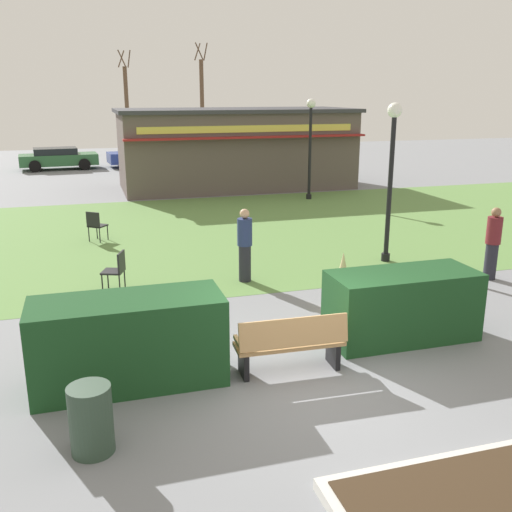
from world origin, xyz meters
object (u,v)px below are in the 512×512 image
object	(u,v)px
park_bench	(291,344)
tree_right_bg	(127,109)
person_standing	(493,243)
parked_car_center_slot	(144,155)
lamppost_far	(310,137)
cafe_chair_east	(96,224)
person_strolling	(245,245)
trash_bin	(91,420)
parked_car_west_slot	(58,158)
food_kiosk	(236,148)
tree_left_bg	(202,106)
cafe_chair_west	(117,268)
lamppost_mid	(391,163)

from	to	relation	value
park_bench	tree_right_bg	distance (m)	34.43
person_standing	parked_car_center_slot	size ratio (longest dim) A/B	0.39
lamppost_far	parked_car_center_slot	world-z (taller)	lamppost_far
lamppost_far	cafe_chair_east	size ratio (longest dim) A/B	4.45
person_strolling	person_standing	world-z (taller)	same
trash_bin	parked_car_center_slot	xyz separation A→B (m)	(3.58, 28.31, 0.21)
parked_car_west_slot	food_kiosk	bearing A→B (deg)	-48.45
food_kiosk	tree_left_bg	distance (m)	14.74
cafe_chair_west	parked_car_center_slot	distance (m)	22.58
trash_bin	person_strolling	xyz separation A→B (m)	(3.51, 5.82, 0.43)
food_kiosk	cafe_chair_east	bearing A→B (deg)	-126.71
cafe_chair_east	lamppost_far	bearing A→B (deg)	29.26
park_bench	tree_right_bg	world-z (taller)	tree_right_bg
cafe_chair_west	parked_car_center_slot	world-z (taller)	parked_car_center_slot
tree_left_bg	cafe_chair_east	bearing A→B (deg)	-108.72
food_kiosk	parked_car_west_slot	bearing A→B (deg)	131.55
lamppost_far	person_standing	bearing A→B (deg)	-89.13
parked_car_west_slot	parked_car_center_slot	size ratio (longest dim) A/B	1.00
cafe_chair_east	tree_left_bg	size ratio (longest dim) A/B	0.12
park_bench	parked_car_center_slot	xyz separation A→B (m)	(0.59, 27.05, 0.16)
park_bench	food_kiosk	size ratio (longest dim) A/B	0.16
trash_bin	cafe_chair_west	distance (m)	5.96
cafe_chair_west	lamppost_mid	bearing A→B (deg)	3.94
park_bench	cafe_chair_west	world-z (taller)	park_bench
cafe_chair_east	person_strolling	size ratio (longest dim) A/B	0.53
lamppost_mid	trash_bin	xyz separation A→B (m)	(-7.43, -6.39, -2.07)
lamppost_mid	lamppost_far	bearing A→B (deg)	81.01
food_kiosk	tree_left_bg	world-z (taller)	tree_left_bg
park_bench	cafe_chair_east	size ratio (longest dim) A/B	1.93
food_kiosk	cafe_chair_east	world-z (taller)	food_kiosk
trash_bin	tree_right_bg	bearing A→B (deg)	84.72
person_strolling	person_standing	bearing A→B (deg)	-40.15
lamppost_mid	food_kiosk	xyz separation A→B (m)	(-0.64, 12.87, -0.74)
food_kiosk	cafe_chair_west	size ratio (longest dim) A/B	11.76
food_kiosk	parked_car_center_slot	xyz separation A→B (m)	(-3.21, 9.06, -1.12)
park_bench	person_strolling	bearing A→B (deg)	83.40
trash_bin	person_standing	world-z (taller)	person_standing
trash_bin	parked_car_center_slot	size ratio (longest dim) A/B	0.20
park_bench	tree_right_bg	size ratio (longest dim) A/B	0.25
food_kiosk	lamppost_mid	bearing A→B (deg)	-87.16
trash_bin	cafe_chair_east	size ratio (longest dim) A/B	0.97
parked_car_west_slot	tree_left_bg	bearing A→B (deg)	30.33
lamppost_mid	parked_car_center_slot	xyz separation A→B (m)	(-3.85, 21.92, -1.86)
lamppost_far	tree_right_bg	bearing A→B (deg)	105.37
lamppost_mid	lamppost_far	world-z (taller)	same
lamppost_far	lamppost_mid	bearing A→B (deg)	-98.99
park_bench	lamppost_mid	world-z (taller)	lamppost_mid
cafe_chair_east	person_standing	world-z (taller)	person_standing
lamppost_far	person_strolling	size ratio (longest dim) A/B	2.34
person_standing	parked_car_west_slot	world-z (taller)	person_standing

